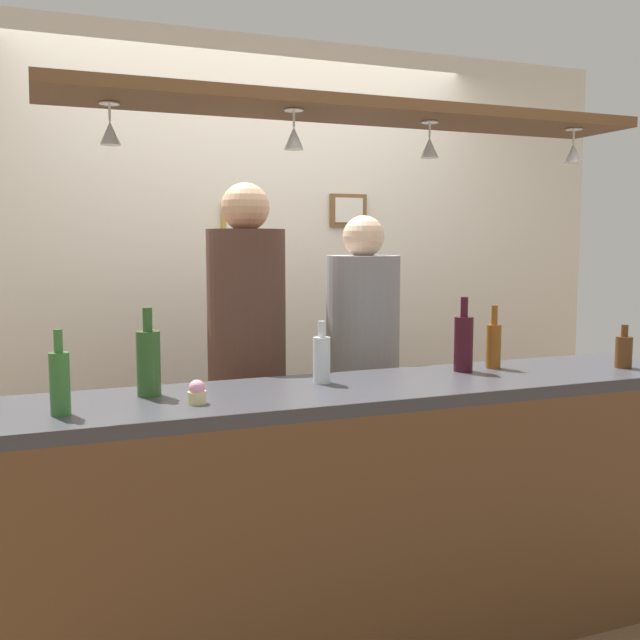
% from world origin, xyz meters
% --- Properties ---
extents(ground_plane, '(8.00, 8.00, 0.00)m').
position_xyz_m(ground_plane, '(0.00, 0.00, 0.00)').
color(ground_plane, brown).
extents(back_wall, '(4.40, 0.06, 2.60)m').
position_xyz_m(back_wall, '(0.00, 1.10, 1.30)').
color(back_wall, silver).
rests_on(back_wall, ground_plane).
extents(bar_counter, '(2.70, 0.55, 1.00)m').
position_xyz_m(bar_counter, '(0.00, -0.50, 0.68)').
color(bar_counter, '#38383D').
rests_on(bar_counter, ground_plane).
extents(overhead_glass_rack, '(2.20, 0.36, 0.04)m').
position_xyz_m(overhead_glass_rack, '(0.00, -0.30, 1.98)').
color(overhead_glass_rack, brown).
extents(hanging_wineglass_far_left, '(0.07, 0.07, 0.13)m').
position_xyz_m(hanging_wineglass_far_left, '(-0.86, -0.24, 1.87)').
color(hanging_wineglass_far_left, silver).
rests_on(hanging_wineglass_far_left, overhead_glass_rack).
extents(hanging_wineglass_left, '(0.07, 0.07, 0.13)m').
position_xyz_m(hanging_wineglass_left, '(-0.27, -0.35, 1.87)').
color(hanging_wineglass_left, silver).
rests_on(hanging_wineglass_left, overhead_glass_rack).
extents(hanging_wineglass_center_left, '(0.07, 0.07, 0.13)m').
position_xyz_m(hanging_wineglass_center_left, '(0.28, -0.30, 1.87)').
color(hanging_wineglass_center_left, silver).
rests_on(hanging_wineglass_center_left, overhead_glass_rack).
extents(hanging_wineglass_center, '(0.07, 0.07, 0.13)m').
position_xyz_m(hanging_wineglass_center, '(0.89, -0.36, 1.87)').
color(hanging_wineglass_center, silver).
rests_on(hanging_wineglass_center, overhead_glass_rack).
extents(person_middle_brown_shirt, '(0.34, 0.34, 1.77)m').
position_xyz_m(person_middle_brown_shirt, '(-0.26, 0.32, 1.07)').
color(person_middle_brown_shirt, '#2D334C').
rests_on(person_middle_brown_shirt, ground_plane).
extents(person_right_grey_shirt, '(0.34, 0.34, 1.64)m').
position_xyz_m(person_right_grey_shirt, '(0.30, 0.32, 0.98)').
color(person_right_grey_shirt, '#2D334C').
rests_on(person_right_grey_shirt, ground_plane).
extents(bottle_champagne_green, '(0.08, 0.08, 0.30)m').
position_xyz_m(bottle_champagne_green, '(-0.76, -0.25, 1.12)').
color(bottle_champagne_green, '#2D5623').
rests_on(bottle_champagne_green, bar_counter).
extents(bottle_beer_green_import, '(0.06, 0.06, 0.26)m').
position_xyz_m(bottle_beer_green_import, '(-1.05, -0.43, 1.10)').
color(bottle_beer_green_import, '#336B2D').
rests_on(bottle_beer_green_import, bar_counter).
extents(bottle_soda_clear, '(0.06, 0.06, 0.23)m').
position_xyz_m(bottle_soda_clear, '(-0.14, -0.26, 1.09)').
color(bottle_soda_clear, silver).
rests_on(bottle_soda_clear, bar_counter).
extents(bottle_beer_amber_tall, '(0.06, 0.06, 0.26)m').
position_xyz_m(bottle_beer_amber_tall, '(0.64, -0.23, 1.10)').
color(bottle_beer_amber_tall, brown).
rests_on(bottle_beer_amber_tall, bar_counter).
extents(bottle_wine_dark_red, '(0.08, 0.08, 0.30)m').
position_xyz_m(bottle_wine_dark_red, '(0.48, -0.25, 1.12)').
color(bottle_wine_dark_red, '#380F19').
rests_on(bottle_wine_dark_red, bar_counter).
extents(bottle_beer_brown_stubby, '(0.07, 0.07, 0.18)m').
position_xyz_m(bottle_beer_brown_stubby, '(1.14, -0.42, 1.07)').
color(bottle_beer_brown_stubby, '#512D14').
rests_on(bottle_beer_brown_stubby, bar_counter).
extents(cupcake, '(0.06, 0.06, 0.08)m').
position_xyz_m(cupcake, '(-0.64, -0.43, 1.03)').
color(cupcake, beige).
rests_on(cupcake, bar_counter).
extents(picture_frame_upper_small, '(0.22, 0.02, 0.18)m').
position_xyz_m(picture_frame_upper_small, '(0.55, 1.06, 1.69)').
color(picture_frame_upper_small, brown).
rests_on(picture_frame_upper_small, back_wall).
extents(picture_frame_crest, '(0.18, 0.02, 0.26)m').
position_xyz_m(picture_frame_crest, '(-0.09, 1.06, 1.59)').
color(picture_frame_crest, '#B29338').
rests_on(picture_frame_crest, back_wall).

